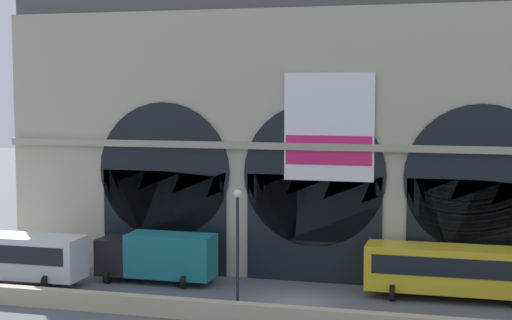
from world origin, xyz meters
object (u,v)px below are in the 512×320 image
bus_west (0,255)px  box_truck_midwest (158,256)px  bus_mideast (462,270)px  street_lamp_quayside (238,236)px

bus_west → box_truck_midwest: bearing=15.6°
bus_mideast → street_lamp_quayside: street_lamp_quayside is taller
box_truck_midwest → street_lamp_quayside: (7.01, -6.00, 2.71)m
box_truck_midwest → bus_mideast: box_truck_midwest is taller
box_truck_midwest → bus_mideast: size_ratio=0.68×
bus_west → street_lamp_quayside: (16.53, -3.34, 2.63)m
street_lamp_quayside → bus_west: bearing=168.6°
bus_west → street_lamp_quayside: 17.07m
bus_mideast → bus_west: bearing=-173.5°
street_lamp_quayside → box_truck_midwest: bearing=139.5°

